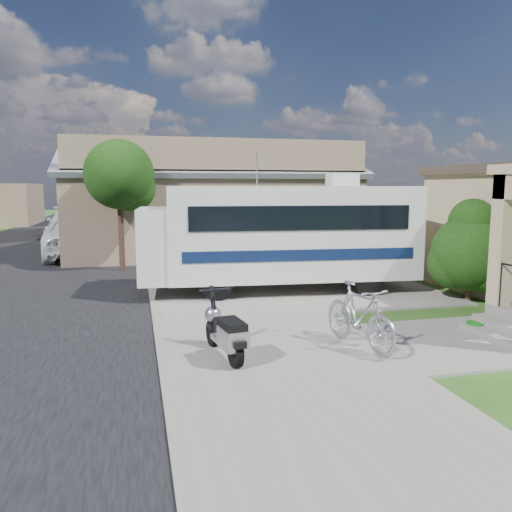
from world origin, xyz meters
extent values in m
plane|color=#193C10|center=(0.00, 0.00, 0.00)|extent=(120.00, 120.00, 0.00)
cube|color=black|center=(-7.50, 10.00, 0.01)|extent=(9.00, 80.00, 0.02)
cube|color=#67635D|center=(-1.00, 10.00, 0.03)|extent=(4.00, 80.00, 0.06)
cube|color=#67635D|center=(1.50, 4.50, 0.03)|extent=(7.00, 6.00, 0.05)
cube|color=#67635D|center=(3.00, -1.00, 0.03)|extent=(4.00, 3.00, 0.05)
cube|color=black|center=(5.48, 2.70, 1.70)|extent=(0.04, 1.10, 1.20)
cube|color=#67635D|center=(3.35, -1.30, 0.08)|extent=(0.35, 2.16, 0.16)
cube|color=#998361|center=(4.08, -0.28, 1.85)|extent=(0.35, 0.35, 2.70)
cube|color=brown|center=(0.00, 14.00, 1.80)|extent=(12.00, 8.00, 3.60)
cube|color=#585C64|center=(0.00, 12.00, 4.15)|extent=(12.50, 4.40, 1.78)
cube|color=#585C64|center=(0.00, 16.00, 4.15)|extent=(12.50, 4.40, 1.78)
cube|color=#585C64|center=(0.00, 14.00, 4.85)|extent=(12.50, 0.50, 0.22)
cube|color=brown|center=(0.00, 10.10, 4.15)|extent=(11.76, 0.20, 1.30)
cylinder|color=black|center=(-3.80, 9.00, 1.57)|extent=(0.20, 0.20, 3.15)
sphere|color=black|center=(-3.80, 9.00, 3.38)|extent=(2.40, 2.40, 2.40)
sphere|color=black|center=(-3.40, 9.20, 2.93)|extent=(1.68, 1.68, 1.68)
cylinder|color=black|center=(-3.80, 19.00, 1.65)|extent=(0.20, 0.20, 3.29)
sphere|color=black|center=(-3.80, 19.00, 3.53)|extent=(2.40, 2.40, 2.40)
sphere|color=black|center=(-3.40, 19.20, 3.06)|extent=(1.68, 1.68, 1.68)
cylinder|color=black|center=(-3.80, 28.00, 1.50)|extent=(0.20, 0.20, 3.01)
sphere|color=black|center=(-3.80, 28.00, 3.22)|extent=(2.40, 2.40, 2.40)
sphere|color=black|center=(-3.40, 28.20, 2.79)|extent=(1.68, 1.68, 1.68)
cube|color=beige|center=(0.95, 4.31, 1.70)|extent=(6.98, 2.97, 2.53)
cube|color=beige|center=(-2.83, 4.62, 1.41)|extent=(0.96, 2.37, 1.95)
cube|color=black|center=(-3.00, 4.63, 1.95)|extent=(0.22, 2.07, 0.88)
cube|color=black|center=(0.86, 3.09, 2.16)|extent=(5.77, 0.49, 0.63)
cube|color=black|center=(1.05, 5.54, 2.16)|extent=(5.77, 0.49, 0.63)
cube|color=#0A1636|center=(0.86, 3.09, 1.20)|extent=(6.11, 0.51, 0.29)
cube|color=#0A1636|center=(1.05, 5.54, 1.20)|extent=(6.11, 0.51, 0.29)
cube|color=beige|center=(2.41, 4.20, 3.14)|extent=(0.83, 0.74, 0.34)
cylinder|color=#98989F|center=(-0.02, 4.39, 3.45)|extent=(0.04, 0.04, 0.97)
cylinder|color=black|center=(-1.30, 3.42, 0.44)|extent=(0.80, 0.33, 0.78)
cylinder|color=black|center=(-1.13, 5.55, 0.44)|extent=(0.80, 0.33, 0.78)
cylinder|color=black|center=(2.77, 3.09, 0.44)|extent=(0.80, 0.33, 0.78)
cylinder|color=black|center=(2.94, 5.23, 0.44)|extent=(0.80, 0.33, 0.78)
cylinder|color=black|center=(5.03, 1.98, 0.39)|extent=(0.16, 0.16, 0.79)
sphere|color=black|center=(5.03, 1.98, 1.28)|extent=(1.97, 1.97, 1.97)
sphere|color=black|center=(5.43, 2.27, 1.68)|extent=(1.58, 1.58, 1.58)
sphere|color=black|center=(4.74, 2.17, 0.99)|extent=(1.38, 1.38, 1.38)
sphere|color=black|center=(5.23, 1.68, 0.89)|extent=(1.18, 1.18, 1.18)
sphere|color=black|center=(5.03, 1.98, 2.07)|extent=(1.18, 1.18, 1.18)
cylinder|color=black|center=(-1.79, -1.44, 0.30)|extent=(0.20, 0.49, 0.47)
cylinder|color=black|center=(-1.98, -0.26, 0.30)|extent=(0.20, 0.49, 0.47)
cube|color=#98989F|center=(-1.87, -0.90, 0.36)|extent=(0.41, 0.64, 0.09)
cube|color=#98989F|center=(-1.81, -1.33, 0.51)|extent=(0.46, 0.64, 0.32)
cube|color=black|center=(-1.81, -1.28, 0.73)|extent=(0.42, 0.69, 0.13)
cube|color=black|center=(-1.76, -1.60, 0.49)|extent=(0.23, 0.24, 0.11)
cylinder|color=black|center=(-1.96, -0.34, 0.73)|extent=(0.14, 0.37, 0.90)
sphere|color=#98989F|center=(-1.98, -0.26, 0.65)|extent=(0.30, 0.30, 0.30)
sphere|color=black|center=(-1.99, -0.18, 0.65)|extent=(0.13, 0.13, 0.13)
cylinder|color=black|center=(-1.95, -0.42, 1.14)|extent=(0.59, 0.13, 0.04)
cube|color=black|center=(-1.98, -0.26, 0.43)|extent=(0.20, 0.32, 0.06)
imported|color=#98989F|center=(0.58, -0.97, 0.59)|extent=(0.97, 2.03, 1.17)
imported|color=silver|center=(-5.74, 13.24, 0.82)|extent=(3.52, 6.22, 1.64)
imported|color=silver|center=(-6.56, 19.42, 0.94)|extent=(3.25, 6.68, 1.87)
cylinder|color=#136214|center=(3.42, -0.45, 0.08)|extent=(0.37, 0.37, 0.17)
camera|label=1|loc=(-3.28, -9.04, 2.95)|focal=35.00mm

